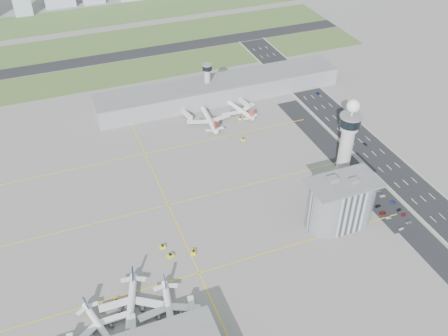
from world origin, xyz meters
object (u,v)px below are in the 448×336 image
object	(u,v)px
tug_3	(163,246)
car_lot_0	(401,229)
car_lot_1	(388,218)
car_lot_9	(393,202)
tug_4	(243,139)
admin_building	(341,202)
control_tower	(347,142)
car_hw_4	(274,68)
airplane_near_b	(130,302)
tug_0	(117,301)
car_lot_3	(378,206)
car_lot_2	(383,213)
car_hw_1	(365,144)
airplane_near_c	(169,309)
airplane_near_a	(100,325)
car_lot_7	(404,215)
car_lot_8	(399,210)
jet_bridge_far_1	(240,101)
jet_bridge_far_0	(183,112)
tug_2	(194,252)
jet_bridge_near_2	(194,322)
tug_1	(170,255)
secondary_tower	(207,79)
airplane_far_b	(239,106)
car_lot_11	(379,191)
car_hw_2	(318,94)
car_lot_4	(369,198)
car_lot_10	(383,196)
airplane_far_a	(208,115)
tug_5	(240,118)

from	to	relation	value
tug_3	car_lot_0	size ratio (longest dim) A/B	0.86
tug_3	car_lot_1	distance (m)	138.75
car_lot_1	car_lot_9	world-z (taller)	car_lot_9
tug_4	admin_building	bearing A→B (deg)	-85.80
control_tower	car_hw_4	world-z (taller)	control_tower
airplane_near_b	car_lot_9	bearing A→B (deg)	113.60
airplane_near_b	car_lot_9	distance (m)	174.98
tug_0	car_lot_3	size ratio (longest dim) A/B	0.85
car_lot_2	car_hw_1	world-z (taller)	car_lot_2
car_lot_2	airplane_near_c	bearing A→B (deg)	105.01
airplane_near_a	car_lot_2	size ratio (longest dim) A/B	7.78
airplane_near_a	car_lot_7	size ratio (longest dim) A/B	8.87
car_lot_1	car_lot_8	size ratio (longest dim) A/B	1.02
tug_3	car_lot_1	world-z (taller)	tug_3
admin_building	jet_bridge_far_1	size ratio (longest dim) A/B	3.00
jet_bridge_far_0	car_lot_3	world-z (taller)	jet_bridge_far_0
airplane_near_a	car_lot_7	xyz separation A→B (m)	(189.87, 15.19, -4.24)
tug_2	tug_4	world-z (taller)	tug_2
jet_bridge_near_2	car_lot_1	distance (m)	139.03
airplane_near_c	tug_1	bearing A→B (deg)	171.84
tug_2	car_lot_9	world-z (taller)	tug_2
secondary_tower	airplane_near_c	distance (m)	221.83
control_tower	secondary_tower	size ratio (longest dim) A/B	2.02
tug_1	car_lot_8	xyz separation A→B (m)	(144.59, -14.68, -0.43)
airplane_far_b	jet_bridge_near_2	distance (m)	205.99
control_tower	car_hw_1	xyz separation A→B (m)	(43.37, 33.76, -34.48)
car_hw_1	car_hw_4	world-z (taller)	car_hw_4
airplane_far_b	car_lot_7	bearing A→B (deg)	-176.82
tug_3	jet_bridge_near_2	bearing A→B (deg)	-0.81
jet_bridge_near_2	tug_1	world-z (taller)	jet_bridge_near_2
control_tower	car_lot_11	world-z (taller)	control_tower
secondary_tower	tug_1	xyz separation A→B (m)	(-81.13, -162.88, -17.79)
admin_building	airplane_far_b	distance (m)	142.18
car_lot_9	car_hw_2	distance (m)	145.55
tug_0	car_lot_1	distance (m)	168.39
jet_bridge_far_0	car_lot_8	world-z (taller)	jet_bridge_far_0
car_lot_7	car_hw_1	xyz separation A→B (m)	(21.81, 74.14, 0.00)
car_lot_4	tug_2	bearing A→B (deg)	82.09
airplane_near_b	car_lot_11	bearing A→B (deg)	117.93
tug_0	car_lot_10	xyz separation A→B (m)	(177.40, 20.54, -0.40)
control_tower	car_lot_1	xyz separation A→B (m)	(10.80, -39.26, -34.47)
airplane_near_c	airplane_far_a	xyz separation A→B (m)	(80.60, 165.76, 0.65)
jet_bridge_near_2	airplane_far_b	bearing A→B (deg)	-18.68
airplane_near_b	tug_5	size ratio (longest dim) A/B	11.28
car_lot_2	car_hw_4	size ratio (longest dim) A/B	1.18
tug_1	car_lot_1	distance (m)	135.18
control_tower	airplane_near_a	bearing A→B (deg)	-161.73
car_lot_7	car_lot_8	world-z (taller)	car_lot_8
car_hw_2	car_lot_1	bearing A→B (deg)	-95.97
jet_bridge_far_1	tug_4	size ratio (longest dim) A/B	4.52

